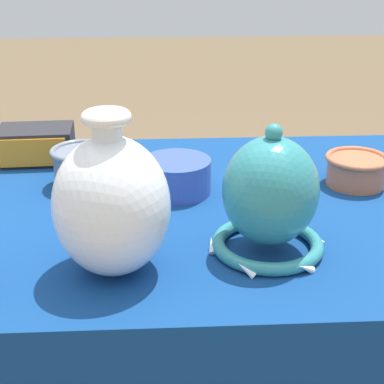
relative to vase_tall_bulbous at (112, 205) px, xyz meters
name	(u,v)px	position (x,y,z in m)	size (l,w,h in m)	color
display_table	(174,246)	(0.10, 0.22, -0.20)	(1.16, 0.79, 0.80)	olive
vase_tall_bulbous	(112,205)	(0.00, 0.00, 0.00)	(0.18, 0.18, 0.26)	white
vase_dome_bell	(270,199)	(0.25, 0.05, -0.02)	(0.20, 0.19, 0.22)	teal
mosaic_tile_box	(36,144)	(-0.21, 0.50, -0.07)	(0.17, 0.12, 0.08)	#232328
cup_wide_terracotta	(356,169)	(0.48, 0.32, -0.08)	(0.13, 0.13, 0.06)	#BC6642
pot_squat_cobalt	(177,176)	(0.11, 0.30, -0.08)	(0.14, 0.14, 0.07)	#3851A8
cup_wide_slate	(83,165)	(-0.09, 0.35, -0.07)	(0.13, 0.13, 0.08)	slate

